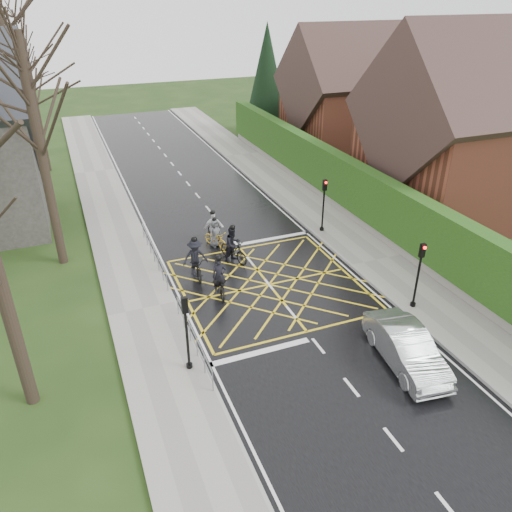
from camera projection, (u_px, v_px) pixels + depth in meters
ground at (269, 285)px, 23.82m from camera, size 120.00×120.00×0.00m
road at (269, 285)px, 23.82m from camera, size 9.00×80.00×0.01m
sidewalk_right at (376, 261)px, 25.74m from camera, size 3.00×80.00×0.15m
sidewalk_left at (143, 310)px, 21.83m from camera, size 3.00×80.00×0.15m
stone_wall at (346, 209)px, 31.09m from camera, size 0.50×38.00×0.70m
hedge at (348, 182)px, 30.26m from camera, size 0.90×38.00×2.80m
house_near at (472, 136)px, 29.66m from camera, size 11.80×9.80×11.30m
house_far at (349, 100)px, 41.29m from camera, size 9.80×8.80×10.30m
conifer at (267, 80)px, 46.24m from camera, size 4.60×4.60×10.00m
tree_near at (31, 106)px, 22.06m from camera, size 9.24×9.24×11.44m
tree_mid at (9, 66)px, 27.94m from camera, size 10.08×10.08×12.48m
tree_far at (29, 73)px, 35.40m from camera, size 8.40×8.40×10.40m
railing_south at (193, 335)px, 19.07m from camera, size 0.05×5.04×1.03m
railing_north at (154, 251)px, 25.21m from camera, size 0.05×6.04×1.03m
traffic_light_ne at (323, 206)px, 28.13m from camera, size 0.24×0.31×3.21m
traffic_light_se at (418, 276)px, 21.25m from camera, size 0.24×0.31×3.21m
traffic_light_sw at (187, 334)px, 17.70m from camera, size 0.24×0.31×3.21m
cyclist_rear at (220, 282)px, 22.80m from camera, size 0.98×2.13×1.99m
cyclist_back at (233, 247)px, 25.57m from camera, size 1.27×2.09×2.03m
cyclist_mid at (196, 261)px, 24.26m from camera, size 1.27×2.18×2.08m
cyclist_front at (214, 231)px, 27.50m from camera, size 1.04×1.92×1.90m
cyclist_lead at (216, 237)px, 27.07m from camera, size 1.25×1.87×1.72m
car at (406, 348)px, 18.49m from camera, size 2.07×4.54×1.45m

